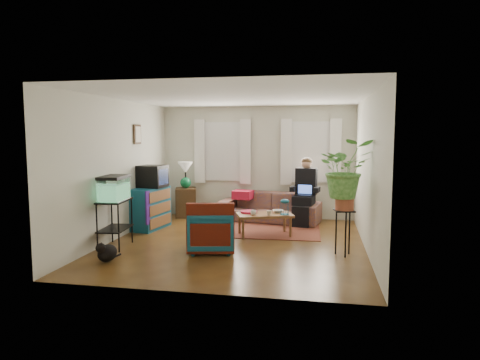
% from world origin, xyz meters
% --- Properties ---
extents(floor, '(4.50, 5.00, 0.01)m').
position_xyz_m(floor, '(0.00, 0.00, 0.00)').
color(floor, '#4F2B14').
rests_on(floor, ground).
extents(ceiling, '(4.50, 5.00, 0.01)m').
position_xyz_m(ceiling, '(0.00, 0.00, 2.60)').
color(ceiling, white).
rests_on(ceiling, wall_back).
extents(wall_back, '(4.50, 0.01, 2.60)m').
position_xyz_m(wall_back, '(0.00, 2.50, 1.30)').
color(wall_back, silver).
rests_on(wall_back, floor).
extents(wall_front, '(4.50, 0.01, 2.60)m').
position_xyz_m(wall_front, '(0.00, -2.50, 1.30)').
color(wall_front, silver).
rests_on(wall_front, floor).
extents(wall_left, '(0.01, 5.00, 2.60)m').
position_xyz_m(wall_left, '(-2.25, 0.00, 1.30)').
color(wall_left, silver).
rests_on(wall_left, floor).
extents(wall_right, '(0.01, 5.00, 2.60)m').
position_xyz_m(wall_right, '(2.25, 0.00, 1.30)').
color(wall_right, silver).
rests_on(wall_right, floor).
extents(window_left, '(1.08, 0.04, 1.38)m').
position_xyz_m(window_left, '(-0.80, 2.48, 1.55)').
color(window_left, white).
rests_on(window_left, wall_back).
extents(window_right, '(1.08, 0.04, 1.38)m').
position_xyz_m(window_right, '(1.25, 2.48, 1.55)').
color(window_right, white).
rests_on(window_right, wall_back).
extents(curtains_left, '(1.36, 0.06, 1.50)m').
position_xyz_m(curtains_left, '(-0.80, 2.40, 1.55)').
color(curtains_left, white).
rests_on(curtains_left, wall_back).
extents(curtains_right, '(1.36, 0.06, 1.50)m').
position_xyz_m(curtains_right, '(1.25, 2.40, 1.55)').
color(curtains_right, white).
rests_on(curtains_right, wall_back).
extents(picture_frame, '(0.04, 0.32, 0.40)m').
position_xyz_m(picture_frame, '(-2.21, 0.85, 1.95)').
color(picture_frame, '#3D2616').
rests_on(picture_frame, wall_left).
extents(area_rug, '(2.05, 1.66, 0.01)m').
position_xyz_m(area_rug, '(0.48, 1.13, 0.01)').
color(area_rug, brown).
rests_on(area_rug, floor).
extents(sofa, '(2.33, 1.23, 0.87)m').
position_xyz_m(sofa, '(0.37, 2.05, 0.43)').
color(sofa, brown).
rests_on(sofa, floor).
extents(seated_person, '(0.66, 0.77, 1.32)m').
position_xyz_m(seated_person, '(1.16, 1.92, 0.66)').
color(seated_person, black).
rests_on(seated_person, sofa).
extents(side_table, '(0.59, 0.59, 0.69)m').
position_xyz_m(side_table, '(-1.65, 2.22, 0.34)').
color(side_table, '#3F2B17').
rests_on(side_table, floor).
extents(table_lamp, '(0.44, 0.44, 0.63)m').
position_xyz_m(table_lamp, '(-1.65, 2.22, 0.98)').
color(table_lamp, white).
rests_on(table_lamp, side_table).
extents(dresser, '(0.61, 1.01, 0.85)m').
position_xyz_m(dresser, '(-1.99, 0.86, 0.43)').
color(dresser, '#105A63').
rests_on(dresser, floor).
extents(crt_tv, '(0.59, 0.55, 0.46)m').
position_xyz_m(crt_tv, '(-1.96, 0.95, 1.08)').
color(crt_tv, black).
rests_on(crt_tv, dresser).
extents(aquarium_stand, '(0.48, 0.77, 0.82)m').
position_xyz_m(aquarium_stand, '(-2.00, -0.66, 0.41)').
color(aquarium_stand, black).
rests_on(aquarium_stand, floor).
extents(aquarium, '(0.43, 0.71, 0.43)m').
position_xyz_m(aquarium, '(-2.00, -0.66, 1.04)').
color(aquarium, '#7FD899').
rests_on(aquarium, aquarium_stand).
extents(black_cat, '(0.31, 0.43, 0.34)m').
position_xyz_m(black_cat, '(-1.71, -1.50, 0.17)').
color(black_cat, black).
rests_on(black_cat, floor).
extents(armchair, '(0.87, 0.83, 0.76)m').
position_xyz_m(armchair, '(-0.30, -0.59, 0.38)').
color(armchair, navy).
rests_on(armchair, floor).
extents(serape_throw, '(0.78, 0.33, 0.63)m').
position_xyz_m(serape_throw, '(-0.24, -0.88, 0.54)').
color(serape_throw, '#9E0A0A').
rests_on(serape_throw, armchair).
extents(coffee_table, '(1.17, 0.88, 0.43)m').
position_xyz_m(coffee_table, '(0.44, 0.64, 0.22)').
color(coffee_table, brown).
rests_on(coffee_table, floor).
extents(cup_a, '(0.15, 0.15, 0.09)m').
position_xyz_m(cup_a, '(0.24, 0.48, 0.48)').
color(cup_a, white).
rests_on(cup_a, coffee_table).
extents(cup_b, '(0.12, 0.12, 0.09)m').
position_xyz_m(cup_b, '(0.54, 0.50, 0.48)').
color(cup_b, beige).
rests_on(cup_b, coffee_table).
extents(bowl, '(0.26, 0.26, 0.05)m').
position_xyz_m(bowl, '(0.67, 0.83, 0.46)').
color(bowl, white).
rests_on(bowl, coffee_table).
extents(snack_tray, '(0.41, 0.41, 0.04)m').
position_xyz_m(snack_tray, '(0.12, 0.68, 0.45)').
color(snack_tray, '#B21414').
rests_on(snack_tray, coffee_table).
extents(birdcage, '(0.22, 0.22, 0.30)m').
position_xyz_m(birdcage, '(0.82, 0.63, 0.58)').
color(birdcage, '#115B6B').
rests_on(birdcage, coffee_table).
extents(plant_stand, '(0.37, 0.37, 0.74)m').
position_xyz_m(plant_stand, '(1.86, -0.46, 0.37)').
color(plant_stand, black).
rests_on(plant_stand, floor).
extents(potted_plant, '(0.97, 0.88, 0.94)m').
position_xyz_m(potted_plant, '(1.86, -0.46, 1.26)').
color(potted_plant, '#599947').
rests_on(potted_plant, plant_stand).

